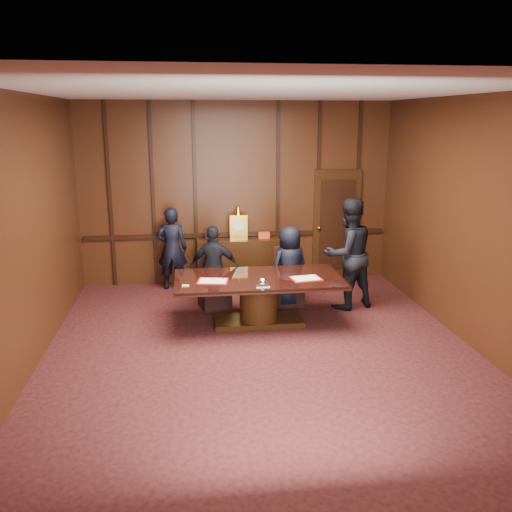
{
  "coord_description": "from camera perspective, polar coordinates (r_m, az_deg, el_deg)",
  "views": [
    {
      "loc": [
        -0.97,
        -6.93,
        3.18
      ],
      "look_at": [
        0.09,
        1.32,
        1.05
      ],
      "focal_mm": 38.0,
      "sensor_mm": 36.0,
      "label": 1
    }
  ],
  "objects": [
    {
      "name": "notepad",
      "position": [
        8.09,
        -7.42,
        -3.12
      ],
      "size": [
        0.11,
        0.08,
        0.01
      ],
      "primitive_type": "cube",
      "rotation": [
        0.0,
        0.0,
        -0.09
      ],
      "color": "#E5CF70",
      "rests_on": "conference_table"
    },
    {
      "name": "witness_right",
      "position": [
        9.28,
        9.67,
        0.24
      ],
      "size": [
        1.1,
        0.97,
        1.9
      ],
      "primitive_type": "imported",
      "rotation": [
        0.0,
        0.0,
        3.45
      ],
      "color": "black",
      "rests_on": "ground"
    },
    {
      "name": "folder_right",
      "position": [
        8.41,
        5.26,
        -2.37
      ],
      "size": [
        0.51,
        0.4,
        0.02
      ],
      "rotation": [
        0.0,
        0.0,
        0.16
      ],
      "color": "#B61610",
      "rests_on": "conference_table"
    },
    {
      "name": "conference_table",
      "position": [
        8.53,
        0.27,
        -3.88
      ],
      "size": [
        2.62,
        1.32,
        0.76
      ],
      "color": "black",
      "rests_on": "ground"
    },
    {
      "name": "room",
      "position": [
        7.29,
        0.98,
        2.83
      ],
      "size": [
        7.0,
        7.04,
        3.5
      ],
      "color": "black",
      "rests_on": "ground"
    },
    {
      "name": "chair_left",
      "position": [
        9.37,
        -4.43,
        -3.63
      ],
      "size": [
        0.58,
        0.58,
        0.99
      ],
      "rotation": [
        0.0,
        0.0,
        0.23
      ],
      "color": "black",
      "rests_on": "ground"
    },
    {
      "name": "signatory_left",
      "position": [
        9.18,
        -4.42,
        -1.25
      ],
      "size": [
        0.89,
        0.48,
        1.44
      ],
      "primitive_type": "imported",
      "rotation": [
        0.0,
        0.0,
        2.98
      ],
      "color": "black",
      "rests_on": "ground"
    },
    {
      "name": "signatory_right",
      "position": [
        9.33,
        3.58,
        -1.08
      ],
      "size": [
        0.8,
        0.65,
        1.4
      ],
      "primitive_type": "imported",
      "rotation": [
        0.0,
        0.0,
        3.49
      ],
      "color": "black",
      "rests_on": "ground"
    },
    {
      "name": "witness_left",
      "position": [
        10.31,
        -8.83,
        0.77
      ],
      "size": [
        0.62,
        0.45,
        1.58
      ],
      "primitive_type": "imported",
      "rotation": [
        0.0,
        0.0,
        3.01
      ],
      "color": "black",
      "rests_on": "ground"
    },
    {
      "name": "inkstand",
      "position": [
        8.01,
        0.7,
        -2.81
      ],
      "size": [
        0.2,
        0.14,
        0.12
      ],
      "color": "white",
      "rests_on": "conference_table"
    },
    {
      "name": "sideboard",
      "position": [
        10.58,
        -1.84,
        -0.4
      ],
      "size": [
        1.6,
        0.45,
        1.54
      ],
      "color": "black",
      "rests_on": "ground"
    },
    {
      "name": "folder_left",
      "position": [
        8.26,
        -4.57,
        -2.65
      ],
      "size": [
        0.51,
        0.4,
        0.02
      ],
      "rotation": [
        0.0,
        0.0,
        -0.17
      ],
      "color": "#B61610",
      "rests_on": "conference_table"
    },
    {
      "name": "chair_right",
      "position": [
        9.52,
        3.46,
        -3.32
      ],
      "size": [
        0.5,
        0.5,
        0.99
      ],
      "rotation": [
        0.0,
        0.0,
        -0.04
      ],
      "color": "black",
      "rests_on": "ground"
    }
  ]
}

